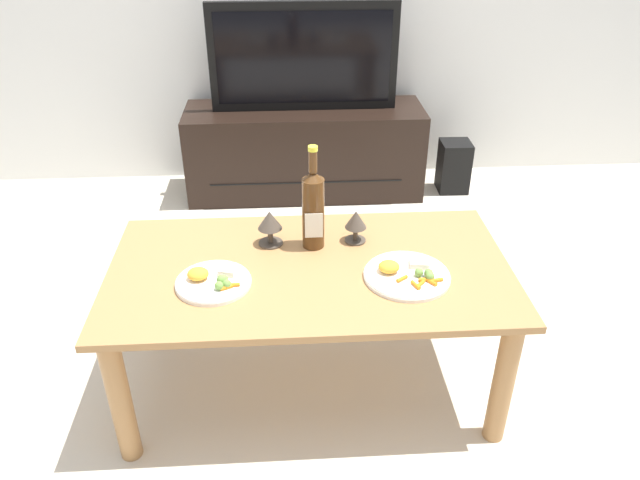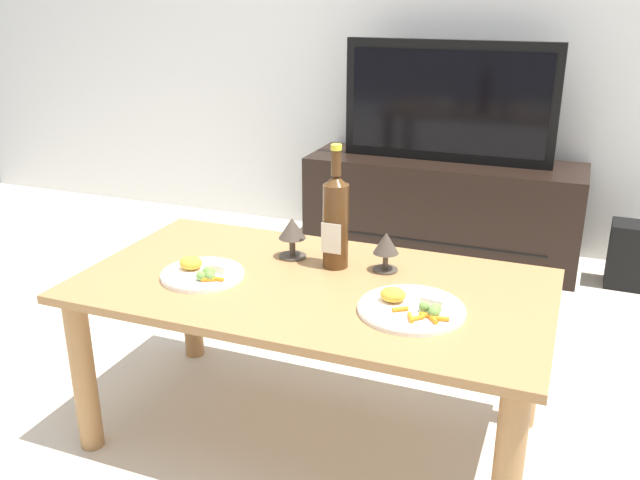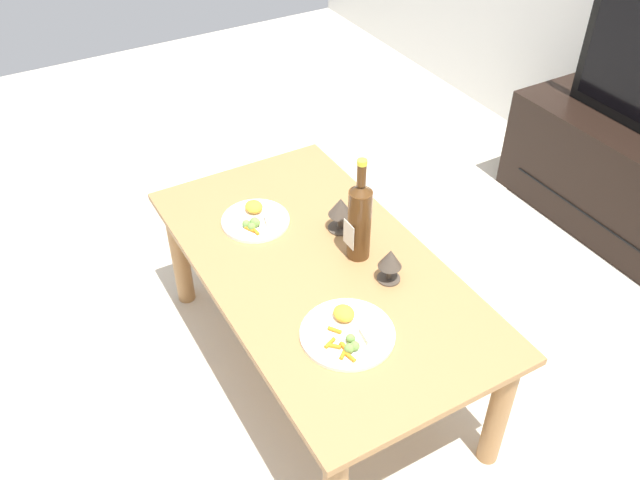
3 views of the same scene
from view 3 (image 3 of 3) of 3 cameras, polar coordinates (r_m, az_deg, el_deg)
The scene contains 7 objects.
ground_plane at distance 2.60m, azimuth -0.03°, elevation -10.72°, with size 6.40×6.40×0.00m, color beige.
dining_table at distance 2.29m, azimuth -0.04°, elevation -3.73°, with size 1.35×0.73×0.52m.
wine_bottle at distance 2.17m, azimuth 3.36°, elevation 1.82°, with size 0.08×0.08×0.38m.
goblet_left at distance 2.33m, azimuth 1.75°, elevation 2.64°, with size 0.09×0.09×0.13m.
goblet_right at distance 2.14m, azimuth 5.95°, elevation -1.73°, with size 0.08×0.08×0.12m.
dinner_plate_left at distance 2.41m, azimuth -5.47°, elevation 1.78°, with size 0.24×0.24×0.05m.
dinner_plate_right at distance 2.00m, azimuth 2.37°, elevation -7.78°, with size 0.28×0.28×0.05m.
Camera 3 is at (1.45, -0.83, 1.99)m, focal length 37.88 mm.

